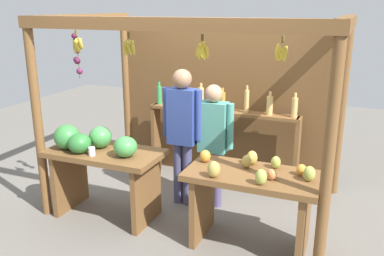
{
  "coord_description": "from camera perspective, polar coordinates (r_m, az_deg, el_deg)",
  "views": [
    {
      "loc": [
        1.67,
        -4.23,
        2.29
      ],
      "look_at": [
        0.0,
        -0.18,
        0.99
      ],
      "focal_mm": 38.46,
      "sensor_mm": 36.0,
      "label": 1
    }
  ],
  "objects": [
    {
      "name": "ground_plane",
      "position": [
        5.09,
        0.8,
        -10.19
      ],
      "size": [
        12.0,
        12.0,
        0.0
      ],
      "primitive_type": "plane",
      "color": "slate",
      "rests_on": "ground"
    },
    {
      "name": "market_stall",
      "position": [
        5.04,
        2.53,
        5.08
      ],
      "size": [
        3.13,
        1.94,
        2.2
      ],
      "color": "brown",
      "rests_on": "ground"
    },
    {
      "name": "fruit_counter_left",
      "position": [
        4.63,
        -12.71,
        -4.13
      ],
      "size": [
        1.26,
        0.64,
        1.05
      ],
      "color": "brown",
      "rests_on": "ground"
    },
    {
      "name": "fruit_counter_right",
      "position": [
        4.02,
        8.29,
        -8.72
      ],
      "size": [
        1.26,
        0.64,
        0.93
      ],
      "color": "brown",
      "rests_on": "ground"
    },
    {
      "name": "bottle_shelf_unit",
      "position": [
        5.38,
        4.24,
        0.46
      ],
      "size": [
        2.0,
        0.22,
        1.35
      ],
      "color": "brown",
      "rests_on": "ground"
    },
    {
      "name": "vendor_man",
      "position": [
        4.72,
        -1.34,
        0.36
      ],
      "size": [
        0.48,
        0.22,
        1.63
      ],
      "rotation": [
        0.0,
        0.0,
        -0.16
      ],
      "color": "#47466E",
      "rests_on": "ground"
    },
    {
      "name": "vendor_woman",
      "position": [
        4.7,
        2.94,
        -1.15
      ],
      "size": [
        0.48,
        0.2,
        1.46
      ],
      "rotation": [
        0.0,
        0.0,
        -0.05
      ],
      "color": "#554B74",
      "rests_on": "ground"
    }
  ]
}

